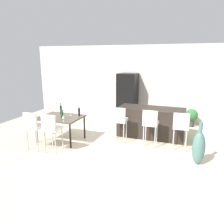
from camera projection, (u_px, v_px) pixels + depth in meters
ground_plane at (123, 147)px, 6.16m from camera, size 10.00×10.00×0.00m
back_wall at (148, 83)px, 8.60m from camera, size 10.00×0.12×2.90m
kitchen_island at (151, 122)px, 6.85m from camera, size 2.01×0.81×0.92m
bar_chair_left at (119, 119)px, 6.35m from camera, size 0.42×0.42×1.05m
bar_chair_middle at (150, 122)px, 6.04m from camera, size 0.41×0.41×1.05m
bar_chair_right at (181, 125)px, 5.76m from camera, size 0.43×0.43×1.05m
dining_table at (61, 119)px, 6.46m from camera, size 1.25×0.95×0.74m
dining_chair_near at (34, 125)px, 5.79m from camera, size 0.40×0.40×1.05m
dining_chair_far at (51, 127)px, 5.60m from camera, size 0.41×0.41×1.05m
wine_bottle_middle at (79, 112)px, 6.51m from camera, size 0.06×0.06×0.31m
wine_bottle_left at (62, 114)px, 6.23m from camera, size 0.07×0.07×0.34m
wine_bottle_corner at (61, 109)px, 6.76m from camera, size 0.06×0.06×0.34m
wine_glass_right at (71, 111)px, 6.56m from camera, size 0.07×0.07×0.17m
wine_glass_far at (45, 112)px, 6.53m from camera, size 0.07×0.07×0.17m
wine_glass_near at (63, 117)px, 5.95m from camera, size 0.07×0.07×0.17m
refrigerator at (127, 97)px, 8.57m from camera, size 0.72×0.68×1.84m
floor_vase at (199, 148)px, 5.06m from camera, size 0.29×0.29×1.02m
potted_plant at (191, 116)px, 7.87m from camera, size 0.44×0.44×0.64m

